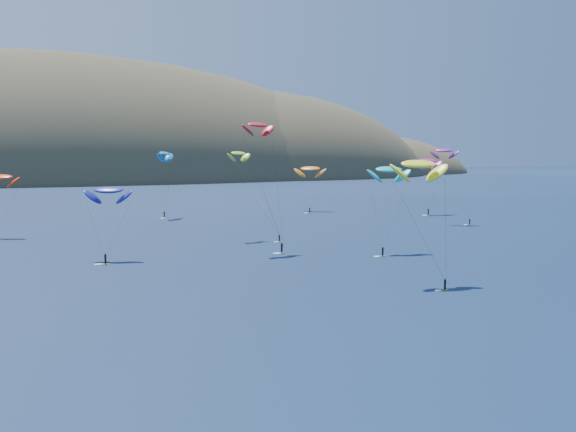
# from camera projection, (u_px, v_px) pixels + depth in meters

# --- Properties ---
(island) EXTENTS (730.00, 300.00, 210.00)m
(island) POSITION_uv_depth(u_px,v_px,m) (59.00, 193.00, 597.89)
(island) COLOR #3D3526
(island) RESTS_ON ground
(kitesurfer_1) EXTENTS (9.59, 12.04, 16.81)m
(kitesurfer_1) POSITION_uv_depth(u_px,v_px,m) (1.00, 177.00, 191.84)
(kitesurfer_1) COLOR #94C816
(kitesurfer_1) RESTS_ON ground
(kitesurfer_2) EXTENTS (9.83, 11.70, 21.19)m
(kitesurfer_2) POSITION_uv_depth(u_px,v_px,m) (419.00, 164.00, 125.61)
(kitesurfer_2) COLOR #94C816
(kitesurfer_2) RESTS_ON ground
(kitesurfer_3) EXTENTS (10.00, 12.83, 21.91)m
(kitesurfer_3) POSITION_uv_depth(u_px,v_px,m) (239.00, 153.00, 186.84)
(kitesurfer_3) COLOR #94C816
(kitesurfer_3) RESTS_ON ground
(kitesurfer_4) EXTENTS (8.93, 9.12, 22.23)m
(kitesurfer_4) POSITION_uv_depth(u_px,v_px,m) (165.00, 154.00, 246.55)
(kitesurfer_4) COLOR #94C816
(kitesurfer_4) RESTS_ON ground
(kitesurfer_5) EXTENTS (11.16, 9.95, 19.29)m
(kitesurfer_5) POSITION_uv_depth(u_px,v_px,m) (389.00, 170.00, 163.89)
(kitesurfer_5) COLOR #94C816
(kitesurfer_5) RESTS_ON ground
(kitesurfer_6) EXTENTS (8.54, 12.35, 22.97)m
(kitesurfer_6) POSITION_uv_depth(u_px,v_px,m) (444.00, 150.00, 226.92)
(kitesurfer_6) COLOR #94C816
(kitesurfer_6) RESTS_ON ground
(kitesurfer_8) EXTENTS (10.58, 8.45, 20.19)m
(kitesurfer_8) POSITION_uv_depth(u_px,v_px,m) (428.00, 161.00, 260.84)
(kitesurfer_8) COLOR #94C816
(kitesurfer_8) RESTS_ON ground
(kitesurfer_9) EXTENTS (8.39, 9.17, 28.15)m
(kitesurfer_9) POSITION_uv_depth(u_px,v_px,m) (258.00, 125.00, 164.28)
(kitesurfer_9) COLOR #94C816
(kitesurfer_9) RESTS_ON ground
(kitesurfer_10) EXTENTS (9.58, 11.53, 15.64)m
(kitesurfer_10) POSITION_uv_depth(u_px,v_px,m) (108.00, 190.00, 152.46)
(kitesurfer_10) COLOR #94C816
(kitesurfer_10) RESTS_ON ground
(kitesurfer_11) EXTENTS (11.82, 15.69, 17.43)m
(kitesurfer_11) POSITION_uv_depth(u_px,v_px,m) (310.00, 169.00, 275.13)
(kitesurfer_11) COLOR #94C816
(kitesurfer_11) RESTS_ON ground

